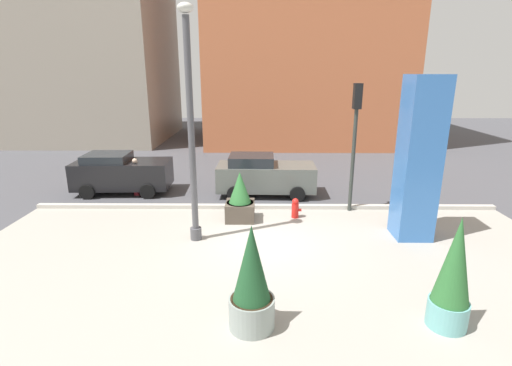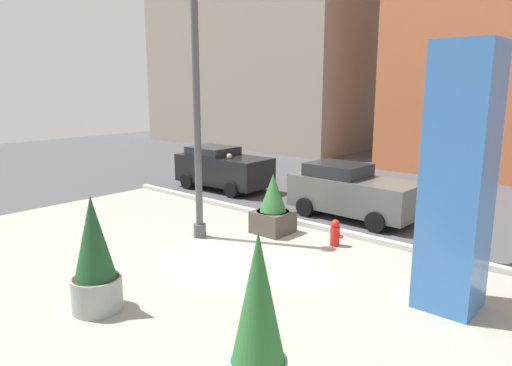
{
  "view_description": "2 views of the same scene",
  "coord_description": "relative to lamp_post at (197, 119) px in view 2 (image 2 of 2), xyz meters",
  "views": [
    {
      "loc": [
        -0.22,
        -11.02,
        5.19
      ],
      "look_at": [
        -0.33,
        0.8,
        1.73
      ],
      "focal_mm": 26.72,
      "sensor_mm": 36.0,
      "label": 1
    },
    {
      "loc": [
        7.59,
        -8.48,
        4.33
      ],
      "look_at": [
        -0.48,
        0.68,
        1.78
      ],
      "focal_mm": 32.96,
      "sensor_mm": 36.0,
      "label": 2
    }
  ],
  "objects": [
    {
      "name": "ground_plane",
      "position": [
        2.25,
        3.77,
        -3.42
      ],
      "size": [
        60.0,
        60.0,
        0.0
      ],
      "primitive_type": "plane",
      "color": "#47474C"
    },
    {
      "name": "plaza_pavement",
      "position": [
        2.25,
        -2.23,
        -3.42
      ],
      "size": [
        18.0,
        10.0,
        0.02
      ],
      "primitive_type": "cube",
      "color": "#9E998E",
      "rests_on": "ground_plane"
    },
    {
      "name": "curb_strip",
      "position": [
        2.25,
        2.89,
        -3.34
      ],
      "size": [
        18.0,
        0.24,
        0.16
      ],
      "primitive_type": "cube",
      "color": "#B7B2A8",
      "rests_on": "ground_plane"
    },
    {
      "name": "lamp_post",
      "position": [
        0.0,
        0.0,
        0.0
      ],
      "size": [
        0.44,
        0.44,
        7.01
      ],
      "color": "#4C4C51",
      "rests_on": "ground_plane"
    },
    {
      "name": "art_pillar_blue",
      "position": [
        6.97,
        0.33,
        -0.86
      ],
      "size": [
        1.11,
        1.11,
        5.13
      ],
      "primitive_type": "cube",
      "color": "#3870BC",
      "rests_on": "ground_plane"
    },
    {
      "name": "potted_plant_mid_plaza",
      "position": [
        1.88,
        -4.36,
        -2.38
      ],
      "size": [
        0.97,
        0.97,
        2.31
      ],
      "color": "gray",
      "rests_on": "ground_plane"
    },
    {
      "name": "potted_plant_near_right",
      "position": [
        6.0,
        -4.3,
        -2.24
      ],
      "size": [
        0.82,
        0.82,
        2.48
      ],
      "color": "#6BB2B2",
      "rests_on": "ground_plane"
    },
    {
      "name": "potted_plant_curbside",
      "position": [
        1.34,
        1.71,
        -2.64
      ],
      "size": [
        1.03,
        1.03,
        1.8
      ],
      "color": "#4C4238",
      "rests_on": "ground_plane"
    },
    {
      "name": "fire_hydrant",
      "position": [
        3.36,
        1.93,
        -3.05
      ],
      "size": [
        0.36,
        0.26,
        0.75
      ],
      "color": "red",
      "rests_on": "ground_plane"
    },
    {
      "name": "traffic_light_corner",
      "position": [
        5.54,
        2.71,
        -0.18
      ],
      "size": [
        0.28,
        0.42,
        4.8
      ],
      "color": "#333833",
      "rests_on": "ground_plane"
    },
    {
      "name": "car_intersection",
      "position": [
        -4.07,
        4.97,
        -2.51
      ],
      "size": [
        4.17,
        2.15,
        1.77
      ],
      "color": "black",
      "rests_on": "ground_plane"
    },
    {
      "name": "car_far_lane",
      "position": [
        2.24,
        4.69,
        -2.53
      ],
      "size": [
        4.23,
        2.03,
        1.77
      ],
      "color": "#565B56",
      "rests_on": "ground_plane"
    },
    {
      "name": "pedestrian_by_curb",
      "position": [
        -3.32,
        4.61,
        -2.52
      ],
      "size": [
        0.4,
        0.4,
        1.63
      ],
      "color": "maroon",
      "rests_on": "ground_plane"
    }
  ]
}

